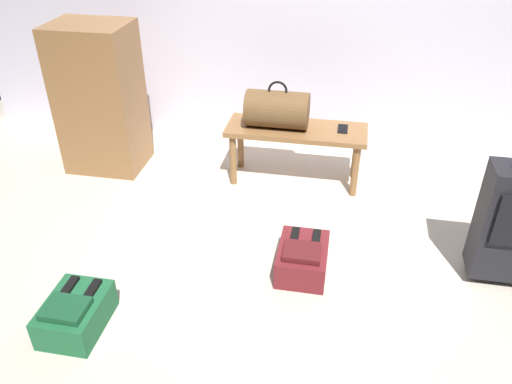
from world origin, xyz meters
TOP-DOWN VIEW (x-y plane):
  - ground_plane at (0.00, 0.00)m, footprint 6.60×6.60m
  - bench at (-0.17, 0.91)m, footprint 1.00×0.36m
  - duffel_bag_brown at (-0.31, 0.91)m, footprint 0.44×0.26m
  - cell_phone at (0.15, 0.94)m, footprint 0.07×0.14m
  - backpack_green at (-1.09, -0.76)m, footprint 0.28×0.38m
  - backpack_maroon at (0.00, -0.11)m, footprint 0.28×0.38m
  - side_cabinet at (-1.64, 0.89)m, footprint 0.56×0.44m

SIDE VIEW (x-z plane):
  - ground_plane at x=0.00m, z-range 0.00..0.00m
  - backpack_green at x=-1.09m, z-range -0.01..0.20m
  - backpack_maroon at x=0.00m, z-range -0.01..0.20m
  - bench at x=-0.17m, z-range 0.15..0.58m
  - cell_phone at x=0.15m, z-range 0.43..0.44m
  - side_cabinet at x=-1.64m, z-range 0.00..1.10m
  - duffel_bag_brown at x=-0.31m, z-range 0.39..0.73m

